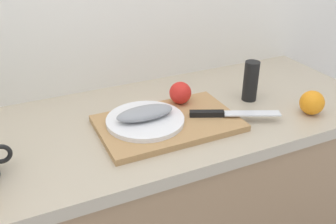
# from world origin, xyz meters

# --- Properties ---
(cutting_board) EXTENTS (0.43, 0.27, 0.02)m
(cutting_board) POSITION_xyz_m (0.23, -0.06, 0.91)
(cutting_board) COLOR tan
(cutting_board) RESTS_ON kitchen_counter
(white_plate) EXTENTS (0.24, 0.24, 0.01)m
(white_plate) POSITION_xyz_m (0.16, -0.04, 0.93)
(white_plate) COLOR white
(white_plate) RESTS_ON cutting_board
(fish_fillet) EXTENTS (0.18, 0.08, 0.04)m
(fish_fillet) POSITION_xyz_m (0.16, -0.04, 0.95)
(fish_fillet) COLOR gray
(fish_fillet) RESTS_ON white_plate
(chef_knife) EXTENTS (0.28, 0.15, 0.02)m
(chef_knife) POSITION_xyz_m (0.40, -0.11, 0.93)
(chef_knife) COLOR silver
(chef_knife) RESTS_ON cutting_board
(tomato_0) EXTENTS (0.08, 0.08, 0.08)m
(tomato_0) POSITION_xyz_m (0.32, 0.03, 0.96)
(tomato_0) COLOR red
(tomato_0) RESTS_ON cutting_board
(orange_0) EXTENTS (0.08, 0.08, 0.08)m
(orange_0) POSITION_xyz_m (0.70, -0.19, 0.94)
(orange_0) COLOR orange
(orange_0) RESTS_ON kitchen_counter
(pepper_mill) EXTENTS (0.05, 0.05, 0.14)m
(pepper_mill) POSITION_xyz_m (0.57, -0.01, 0.97)
(pepper_mill) COLOR black
(pepper_mill) RESTS_ON kitchen_counter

